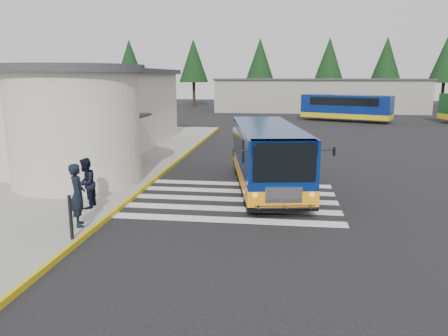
# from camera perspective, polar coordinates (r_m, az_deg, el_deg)

# --- Properties ---
(ground) EXTENTS (140.00, 140.00, 0.00)m
(ground) POSITION_cam_1_polar(r_m,az_deg,el_deg) (17.04, 2.62, -3.42)
(ground) COLOR black
(ground) RESTS_ON ground
(sidewalk) EXTENTS (10.00, 34.00, 0.15)m
(sidewalk) POSITION_cam_1_polar(r_m,az_deg,el_deg) (23.29, -19.11, 0.29)
(sidewalk) COLOR gray
(sidewalk) RESTS_ON ground
(curb_strip) EXTENTS (0.12, 34.00, 0.16)m
(curb_strip) POSITION_cam_1_polar(r_m,az_deg,el_deg) (21.55, -7.24, -0.03)
(curb_strip) COLOR gold
(curb_strip) RESTS_ON ground
(station_building) EXTENTS (12.70, 18.70, 4.80)m
(station_building) POSITION_cam_1_polar(r_m,az_deg,el_deg) (26.37, -20.28, 6.97)
(station_building) COLOR beige
(station_building) RESTS_ON ground
(crosswalk) EXTENTS (8.00, 5.35, 0.01)m
(crosswalk) POSITION_cam_1_polar(r_m,az_deg,el_deg) (16.32, 0.62, -4.08)
(crosswalk) COLOR silver
(crosswalk) RESTS_ON ground
(depot_building) EXTENTS (26.40, 8.40, 4.20)m
(depot_building) POSITION_cam_1_polar(r_m,az_deg,el_deg) (58.61, 12.18, 9.30)
(depot_building) COLOR gray
(depot_building) RESTS_ON ground
(tree_line) EXTENTS (58.40, 4.40, 10.00)m
(tree_line) POSITION_cam_1_polar(r_m,az_deg,el_deg) (66.60, 12.07, 13.61)
(tree_line) COLOR black
(tree_line) RESTS_ON ground
(transit_bus) EXTENTS (4.12, 9.21, 2.53)m
(transit_bus) POSITION_cam_1_polar(r_m,az_deg,el_deg) (17.97, 5.63, 1.29)
(transit_bus) COLOR navy
(transit_bus) RESTS_ON ground
(pedestrian_a) EXTENTS (0.73, 0.82, 1.88)m
(pedestrian_a) POSITION_cam_1_polar(r_m,az_deg,el_deg) (13.52, -18.57, -3.35)
(pedestrian_a) COLOR black
(pedestrian_a) RESTS_ON sidewalk
(pedestrian_b) EXTENTS (0.73, 0.89, 1.70)m
(pedestrian_b) POSITION_cam_1_polar(r_m,az_deg,el_deg) (15.27, -17.60, -1.91)
(pedestrian_b) COLOR black
(pedestrian_b) RESTS_ON sidewalk
(bollard) EXTENTS (0.10, 0.10, 1.23)m
(bollard) POSITION_cam_1_polar(r_m,az_deg,el_deg) (12.55, -19.39, -6.11)
(bollard) COLOR black
(bollard) RESTS_ON sidewalk
(far_bus_a) EXTENTS (9.08, 5.78, 2.28)m
(far_bus_a) POSITION_cam_1_polar(r_m,az_deg,el_deg) (46.18, 15.68, 7.72)
(far_bus_a) COLOR navy
(far_bus_a) RESTS_ON ground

